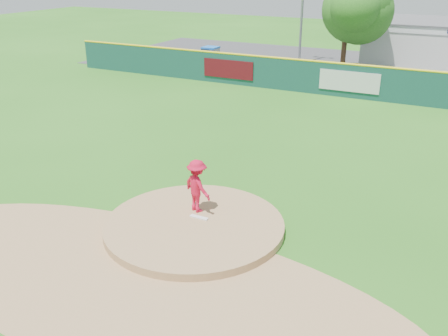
% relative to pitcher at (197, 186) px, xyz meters
% --- Properties ---
extents(ground, '(120.00, 120.00, 0.00)m').
position_rel_pitcher_xyz_m(ground, '(0.29, -0.72, -1.11)').
color(ground, '#286B19').
rests_on(ground, ground).
extents(pitchers_mound, '(5.50, 5.50, 0.50)m').
position_rel_pitcher_xyz_m(pitchers_mound, '(0.29, -0.72, -1.11)').
color(pitchers_mound, '#9E774C').
rests_on(pitchers_mound, ground).
extents(pitching_rubber, '(0.60, 0.15, 0.04)m').
position_rel_pitcher_xyz_m(pitching_rubber, '(0.29, -0.42, -0.84)').
color(pitching_rubber, white).
rests_on(pitching_rubber, pitchers_mound).
extents(infield_dirt_arc, '(15.40, 15.40, 0.01)m').
position_rel_pitcher_xyz_m(infield_dirt_arc, '(0.29, -3.72, -1.11)').
color(infield_dirt_arc, '#9E774C').
rests_on(infield_dirt_arc, ground).
extents(parking_lot, '(44.00, 16.00, 0.02)m').
position_rel_pitcher_xyz_m(parking_lot, '(0.29, 26.28, -1.10)').
color(parking_lot, '#38383A').
rests_on(parking_lot, ground).
extents(pitcher, '(1.27, 1.03, 1.72)m').
position_rel_pitcher_xyz_m(pitcher, '(0.00, 0.00, 0.00)').
color(pitcher, red).
rests_on(pitcher, pitchers_mound).
extents(fence_banners, '(11.63, 0.04, 1.20)m').
position_rel_pitcher_xyz_m(fence_banners, '(-3.51, 17.20, -0.11)').
color(fence_banners, '#540C13').
rests_on(fence_banners, ground).
extents(playground_slide, '(1.09, 3.08, 1.70)m').
position_rel_pitcher_xyz_m(playground_slide, '(-10.87, 20.83, -0.25)').
color(playground_slide, blue).
rests_on(playground_slide, ground).
extents(outfield_fence, '(40.00, 0.14, 2.07)m').
position_rel_pitcher_xyz_m(outfield_fence, '(0.29, 17.28, -0.02)').
color(outfield_fence, '#14413A').
rests_on(outfield_fence, ground).
extents(deciduous_tree, '(5.60, 5.60, 7.36)m').
position_rel_pitcher_xyz_m(deciduous_tree, '(-1.71, 24.28, 3.44)').
color(deciduous_tree, '#382314').
rests_on(deciduous_tree, ground).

